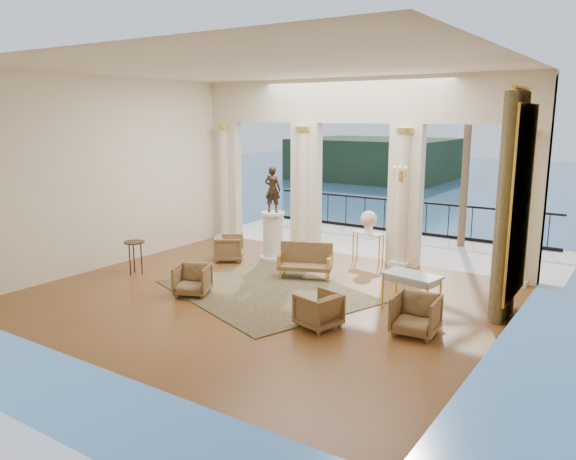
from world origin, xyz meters
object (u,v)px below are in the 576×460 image
Objects in this scene: armchair_d at (229,247)px; settee at (306,261)px; armchair_a at (192,278)px; side_table at (134,246)px; game_table at (412,278)px; armchair_b at (416,313)px; armchair_c at (318,308)px; statue at (273,189)px; console_table at (368,238)px; pedestal at (273,237)px.

settee is at bearing -129.57° from armchair_d.
armchair_a is 0.98× the size of armchair_d.
settee is 3.93m from side_table.
armchair_a is 0.61× the size of game_table.
armchair_c is at bearing -161.93° from armchair_b.
armchair_a is 0.60× the size of statue.
armchair_c is (3.04, -0.11, -0.01)m from armchair_a.
console_table is at bearing -163.63° from statue.
statue is at bearing -139.33° from console_table.
console_table is at bearing 41.24° from armchair_a.
armchair_d reaches higher than armchair_c.
game_table is at bearing 148.21° from statue.
pedestal is (0.86, 0.69, 0.24)m from armchair_d.
console_table is (2.12, 1.09, 0.04)m from pedestal.
statue is (-0.27, 3.22, 1.45)m from armchair_a.
armchair_a is 4.36m from game_table.
armchair_b is at bearing -51.16° from settee.
armchair_d is 0.61× the size of statue.
armchair_d is 2.40m from settee.
pedestal is at bearing -139.33° from console_table.
statue reaches higher than game_table.
settee is 1.78m from pedestal.
console_table reaches higher than game_table.
armchair_d is 0.63× the size of game_table.
settee is 1.69× the size of side_table.
armchair_d is 1.82m from statue.
armchair_c is 0.55× the size of pedestal.
armchair_d is 2.39m from side_table.
statue reaches higher than armchair_c.
armchair_c is at bearing -45.24° from pedestal.
game_table is at bearing -4.48° from armchair_a.
side_table is at bearing -123.84° from pedestal.
armchair_c is at bearing -5.64° from side_table.
statue is at bearing 69.27° from armchair_a.
statue reaches higher than settee.
game_table is at bearing -37.73° from console_table.
statue is (-4.82, 2.71, 1.42)m from armchair_b.
pedestal is 1.60× the size of side_table.
settee is 2.08m from console_table.
armchair_b is at bearing -19.03° from armchair_a.
armchair_a is at bearing 169.41° from armchair_d.
pedestal is at bearing 79.24° from statue.
armchair_d is 0.57× the size of pedestal.
statue is at bearing 56.16° from side_table.
armchair_c is 4.70m from pedestal.
armchair_c is 5.23m from side_table.
armchair_a is 2.78m from armchair_d.
pedestal is at bearing 69.27° from armchair_a.
console_table is (1.85, 4.31, 0.28)m from armchair_a.
game_table is at bearing -135.27° from armchair_d.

